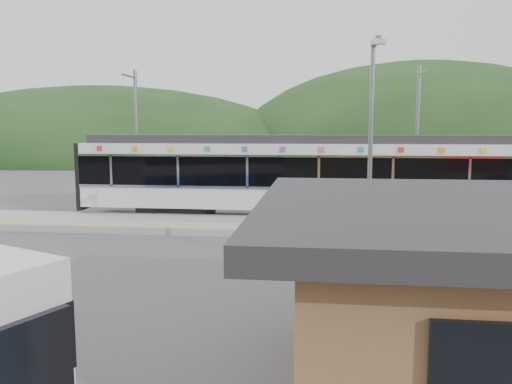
# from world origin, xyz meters

# --- Properties ---
(ground) EXTENTS (120.00, 120.00, 0.00)m
(ground) POSITION_xyz_m (0.00, 0.00, 0.00)
(ground) COLOR #4C4C4F
(ground) RESTS_ON ground
(hills) EXTENTS (146.00, 149.00, 26.00)m
(hills) POSITION_xyz_m (6.19, 5.29, 0.00)
(hills) COLOR #1E3D19
(hills) RESTS_ON ground
(platform) EXTENTS (26.00, 3.20, 0.30)m
(platform) POSITION_xyz_m (0.00, 3.30, 0.15)
(platform) COLOR #9E9E99
(platform) RESTS_ON ground
(yellow_line) EXTENTS (26.00, 0.10, 0.01)m
(yellow_line) POSITION_xyz_m (0.00, 2.00, 0.30)
(yellow_line) COLOR yellow
(yellow_line) RESTS_ON platform
(train) EXTENTS (20.44, 3.01, 3.74)m
(train) POSITION_xyz_m (1.83, 6.00, 2.06)
(train) COLOR black
(train) RESTS_ON ground
(catenary_mast_west) EXTENTS (0.18, 1.80, 7.00)m
(catenary_mast_west) POSITION_xyz_m (-7.00, 8.56, 3.65)
(catenary_mast_west) COLOR slate
(catenary_mast_west) RESTS_ON ground
(catenary_mast_east) EXTENTS (0.18, 1.80, 7.00)m
(catenary_mast_east) POSITION_xyz_m (7.00, 8.56, 3.65)
(catenary_mast_east) COLOR slate
(catenary_mast_east) RESTS_ON ground
(lamp_post) EXTENTS (0.35, 1.09, 6.24)m
(lamp_post) POSITION_xyz_m (3.59, -3.13, 3.72)
(lamp_post) COLOR slate
(lamp_post) RESTS_ON ground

